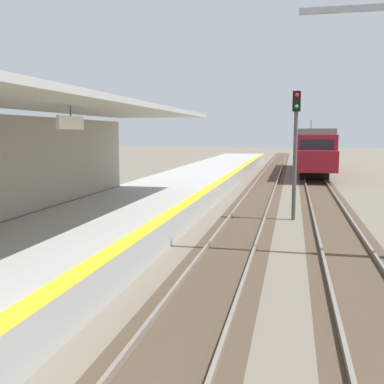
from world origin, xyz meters
name	(u,v)px	position (x,y,z in m)	size (l,w,h in m)	color
station_platform	(150,203)	(-2.50, 16.00, 0.45)	(5.00, 80.00, 0.91)	#A8A8A3
track_pair_nearest_platform	(256,202)	(1.90, 20.00, 0.05)	(2.34, 120.00, 0.16)	#4C3D2D
track_pair_middle	(325,204)	(5.30, 20.00, 0.05)	(2.34, 120.00, 0.16)	#4C3D2D
approaching_train	(312,149)	(5.30, 38.88, 2.18)	(2.93, 19.60, 4.76)	maroon
rail_signal_post	(295,142)	(3.76, 15.78, 3.19)	(0.32, 0.34, 5.20)	#4C4C4C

